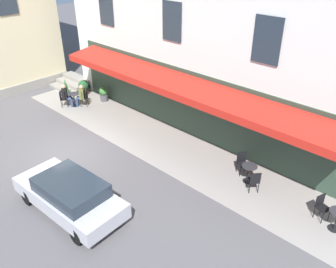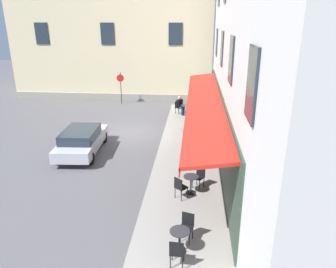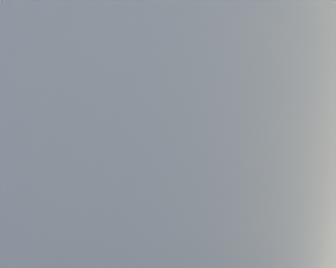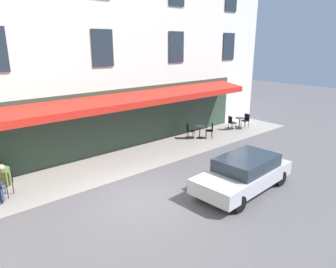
{
  "view_description": "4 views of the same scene",
  "coord_description": "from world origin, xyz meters",
  "px_view_note": "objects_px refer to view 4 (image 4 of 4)",
  "views": [
    {
      "loc": [
        -12.38,
        6.6,
        8.43
      ],
      "look_at": [
        -3.5,
        -2.78,
        1.12
      ],
      "focal_mm": 37.32,
      "sensor_mm": 36.0,
      "label": 1
    },
    {
      "loc": [
        -18.28,
        -3.69,
        6.58
      ],
      "look_at": [
        -3.22,
        -2.38,
        1.11
      ],
      "focal_mm": 33.92,
      "sensor_mm": 36.0,
      "label": 2
    },
    {
      "loc": [
        9.14,
        -10.7,
        5.2
      ],
      "look_at": [
        -3.89,
        -2.32,
        1.19
      ],
      "focal_mm": 38.45,
      "sensor_mm": 36.0,
      "label": 3
    },
    {
      "loc": [
        5.82,
        8.36,
        5.45
      ],
      "look_at": [
        -3.73,
        -2.66,
        1.12
      ],
      "focal_mm": 33.01,
      "sensor_mm": 36.0,
      "label": 4
    }
  ],
  "objects_px": {
    "cafe_chair_black_facing_street": "(189,130)",
    "parked_car_silver": "(244,173)",
    "cafe_chair_black_by_window": "(6,181)",
    "cafe_table_near_entrance": "(239,122)",
    "cafe_chair_black_corner_right": "(211,129)",
    "cafe_chair_black_near_door": "(246,119)",
    "seated_patron_in_olive": "(2,180)",
    "cafe_chair_black_kerbside": "(231,122)",
    "cafe_table_mid_terrace": "(200,130)",
    "potted_plant_under_sign": "(3,173)"
  },
  "relations": [
    {
      "from": "cafe_table_near_entrance",
      "to": "potted_plant_under_sign",
      "type": "height_order",
      "value": "potted_plant_under_sign"
    },
    {
      "from": "cafe_chair_black_near_door",
      "to": "parked_car_silver",
      "type": "xyz_separation_m",
      "value": [
        7.71,
        5.4,
        0.16
      ]
    },
    {
      "from": "seated_patron_in_olive",
      "to": "cafe_chair_black_facing_street",
      "type": "bearing_deg",
      "value": -175.88
    },
    {
      "from": "cafe_chair_black_by_window",
      "to": "seated_patron_in_olive",
      "type": "xyz_separation_m",
      "value": [
        0.16,
        0.14,
        0.14
      ]
    },
    {
      "from": "cafe_table_near_entrance",
      "to": "seated_patron_in_olive",
      "type": "xyz_separation_m",
      "value": [
        14.21,
        0.13,
        0.2
      ]
    },
    {
      "from": "cafe_table_mid_terrace",
      "to": "cafe_chair_black_kerbside",
      "type": "bearing_deg",
      "value": 178.56
    },
    {
      "from": "cafe_chair_black_kerbside",
      "to": "cafe_table_mid_terrace",
      "type": "xyz_separation_m",
      "value": [
        2.87,
        -0.07,
        -0.06
      ]
    },
    {
      "from": "cafe_chair_black_facing_street",
      "to": "cafe_chair_black_by_window",
      "type": "relative_size",
      "value": 1.0
    },
    {
      "from": "cafe_chair_black_kerbside",
      "to": "cafe_chair_black_corner_right",
      "type": "bearing_deg",
      "value": 8.14
    },
    {
      "from": "potted_plant_under_sign",
      "to": "cafe_chair_black_corner_right",
      "type": "bearing_deg",
      "value": 173.0
    },
    {
      "from": "cafe_table_mid_terrace",
      "to": "cafe_chair_black_facing_street",
      "type": "relative_size",
      "value": 0.82
    },
    {
      "from": "cafe_chair_black_facing_street",
      "to": "cafe_chair_black_kerbside",
      "type": "bearing_deg",
      "value": 173.14
    },
    {
      "from": "seated_patron_in_olive",
      "to": "cafe_table_mid_terrace",
      "type": "bearing_deg",
      "value": -177.88
    },
    {
      "from": "cafe_chair_black_by_window",
      "to": "seated_patron_in_olive",
      "type": "distance_m",
      "value": 0.26
    },
    {
      "from": "cafe_table_near_entrance",
      "to": "cafe_chair_black_facing_street",
      "type": "bearing_deg",
      "value": -8.57
    },
    {
      "from": "cafe_chair_black_near_door",
      "to": "cafe_chair_black_by_window",
      "type": "height_order",
      "value": "same"
    },
    {
      "from": "cafe_chair_black_near_door",
      "to": "seated_patron_in_olive",
      "type": "height_order",
      "value": "seated_patron_in_olive"
    },
    {
      "from": "cafe_chair_black_kerbside",
      "to": "parked_car_silver",
      "type": "height_order",
      "value": "parked_car_silver"
    },
    {
      "from": "cafe_table_near_entrance",
      "to": "cafe_chair_black_by_window",
      "type": "xyz_separation_m",
      "value": [
        14.05,
        -0.01,
        0.06
      ]
    },
    {
      "from": "cafe_table_mid_terrace",
      "to": "seated_patron_in_olive",
      "type": "distance_m",
      "value": 10.74
    },
    {
      "from": "seated_patron_in_olive",
      "to": "parked_car_silver",
      "type": "bearing_deg",
      "value": 143.28
    },
    {
      "from": "cafe_chair_black_kerbside",
      "to": "potted_plant_under_sign",
      "type": "bearing_deg",
      "value": -4.28
    },
    {
      "from": "parked_car_silver",
      "to": "cafe_chair_black_kerbside",
      "type": "bearing_deg",
      "value": -138.97
    },
    {
      "from": "potted_plant_under_sign",
      "to": "seated_patron_in_olive",
      "type": "bearing_deg",
      "value": 75.53
    },
    {
      "from": "seated_patron_in_olive",
      "to": "potted_plant_under_sign",
      "type": "relative_size",
      "value": 1.49
    },
    {
      "from": "cafe_chair_black_facing_street",
      "to": "cafe_chair_black_by_window",
      "type": "distance_m",
      "value": 10.06
    },
    {
      "from": "cafe_table_mid_terrace",
      "to": "cafe_chair_black_corner_right",
      "type": "height_order",
      "value": "cafe_chair_black_corner_right"
    },
    {
      "from": "cafe_chair_black_kerbside",
      "to": "cafe_chair_black_corner_right",
      "type": "relative_size",
      "value": 1.0
    },
    {
      "from": "cafe_chair_black_corner_right",
      "to": "seated_patron_in_olive",
      "type": "relative_size",
      "value": 0.71
    },
    {
      "from": "cafe_chair_black_by_window",
      "to": "potted_plant_under_sign",
      "type": "bearing_deg",
      "value": -98.82
    },
    {
      "from": "cafe_chair_black_facing_street",
      "to": "parked_car_silver",
      "type": "xyz_separation_m",
      "value": [
        3.07,
        6.05,
        0.16
      ]
    },
    {
      "from": "cafe_chair_black_corner_right",
      "to": "cafe_chair_black_by_window",
      "type": "distance_m",
      "value": 11.05
    },
    {
      "from": "cafe_chair_black_corner_right",
      "to": "seated_patron_in_olive",
      "type": "distance_m",
      "value": 11.21
    },
    {
      "from": "cafe_chair_black_by_window",
      "to": "cafe_table_near_entrance",
      "type": "bearing_deg",
      "value": 179.94
    },
    {
      "from": "parked_car_silver",
      "to": "cafe_chair_black_by_window",
      "type": "bearing_deg",
      "value": -38.08
    },
    {
      "from": "cafe_chair_black_corner_right",
      "to": "cafe_chair_black_facing_street",
      "type": "xyz_separation_m",
      "value": [
        1.01,
        -0.75,
        0.0
      ]
    },
    {
      "from": "cafe_chair_black_corner_right",
      "to": "potted_plant_under_sign",
      "type": "relative_size",
      "value": 1.06
    },
    {
      "from": "cafe_table_mid_terrace",
      "to": "seated_patron_in_olive",
      "type": "relative_size",
      "value": 0.59
    },
    {
      "from": "parked_car_silver",
      "to": "cafe_chair_black_near_door",
      "type": "bearing_deg",
      "value": -145.01
    },
    {
      "from": "cafe_chair_black_kerbside",
      "to": "cafe_chair_black_by_window",
      "type": "distance_m",
      "value": 13.45
    },
    {
      "from": "cafe_chair_black_facing_street",
      "to": "seated_patron_in_olive",
      "type": "xyz_separation_m",
      "value": [
        10.2,
        0.73,
        0.14
      ]
    },
    {
      "from": "cafe_chair_black_corner_right",
      "to": "parked_car_silver",
      "type": "relative_size",
      "value": 0.21
    },
    {
      "from": "potted_plant_under_sign",
      "to": "parked_car_silver",
      "type": "relative_size",
      "value": 0.2
    },
    {
      "from": "cafe_chair_black_corner_right",
      "to": "cafe_chair_black_by_window",
      "type": "xyz_separation_m",
      "value": [
        11.05,
        -0.16,
        0.0
      ]
    },
    {
      "from": "cafe_table_mid_terrace",
      "to": "parked_car_silver",
      "type": "relative_size",
      "value": 0.17
    },
    {
      "from": "cafe_chair_black_by_window",
      "to": "cafe_table_mid_terrace",
      "type": "bearing_deg",
      "value": -178.64
    },
    {
      "from": "cafe_chair_black_kerbside",
      "to": "parked_car_silver",
      "type": "xyz_separation_m",
      "value": [
        6.48,
        5.64,
        0.16
      ]
    },
    {
      "from": "cafe_chair_black_kerbside",
      "to": "parked_car_silver",
      "type": "bearing_deg",
      "value": 41.03
    },
    {
      "from": "cafe_chair_black_kerbside",
      "to": "seated_patron_in_olive",
      "type": "bearing_deg",
      "value": 1.36
    },
    {
      "from": "cafe_chair_black_facing_street",
      "to": "potted_plant_under_sign",
      "type": "xyz_separation_m",
      "value": [
        9.86,
        -0.58,
        -0.1
      ]
    }
  ]
}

